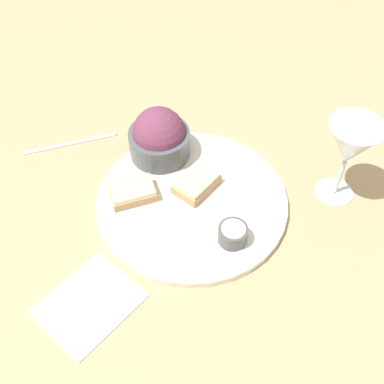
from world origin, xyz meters
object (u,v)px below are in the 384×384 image
object	(u,v)px
cheese_toast_near	(196,183)
salad_bowl	(159,137)
wine_glass	(350,147)
fork	(71,143)
sauce_ramekin	(233,234)
napkin	(89,303)
cheese_toast_far	(133,192)

from	to	relation	value
cheese_toast_near	salad_bowl	bearing A→B (deg)	106.69
wine_glass	fork	size ratio (longest dim) A/B	0.89
sauce_ramekin	fork	distance (m)	0.40
salad_bowl	wine_glass	world-z (taller)	wine_glass
salad_bowl	napkin	distance (m)	0.34
salad_bowl	cheese_toast_far	world-z (taller)	salad_bowl
wine_glass	fork	distance (m)	0.54
cheese_toast_near	fork	size ratio (longest dim) A/B	0.52
sauce_ramekin	fork	world-z (taller)	sauce_ramekin
napkin	fork	distance (m)	0.37
sauce_ramekin	napkin	bearing A→B (deg)	-175.55
cheese_toast_far	napkin	size ratio (longest dim) A/B	0.45
cheese_toast_near	cheese_toast_far	size ratio (longest dim) A/B	1.18
cheese_toast_far	fork	world-z (taller)	cheese_toast_far
wine_glass	cheese_toast_near	bearing A→B (deg)	158.35
sauce_ramekin	cheese_toast_near	xyz separation A→B (m)	(-0.01, 0.13, -0.01)
napkin	cheese_toast_far	bearing A→B (deg)	53.62
cheese_toast_far	wine_glass	world-z (taller)	wine_glass
cheese_toast_near	napkin	distance (m)	0.29
sauce_ramekin	cheese_toast_far	xyz separation A→B (m)	(-0.13, 0.15, -0.01)
cheese_toast_far	salad_bowl	bearing A→B (deg)	46.63
sauce_ramekin	wine_glass	size ratio (longest dim) A/B	0.30
cheese_toast_far	fork	distance (m)	0.21
cheese_toast_near	wine_glass	xyz separation A→B (m)	(0.24, -0.10, 0.09)
napkin	cheese_toast_near	bearing A→B (deg)	31.87
wine_glass	salad_bowl	bearing A→B (deg)	143.21
sauce_ramekin	salad_bowl	bearing A→B (deg)	100.89
cheese_toast_far	wine_glass	bearing A→B (deg)	-18.31
sauce_ramekin	fork	bearing A→B (deg)	120.73
fork	salad_bowl	bearing A→B (deg)	-33.41
salad_bowl	wine_glass	size ratio (longest dim) A/B	0.70
cheese_toast_near	napkin	size ratio (longest dim) A/B	0.53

